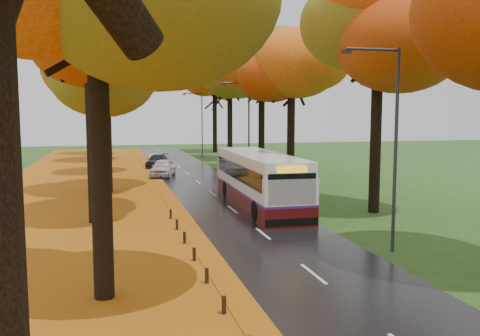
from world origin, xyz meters
name	(u,v)px	position (x,y,z in m)	size (l,w,h in m)	color
road	(210,191)	(0.00, 25.00, 0.02)	(6.50, 90.00, 0.04)	black
centre_line	(210,191)	(0.00, 25.00, 0.04)	(0.12, 90.00, 0.01)	silver
leaf_verge	(76,197)	(-9.00, 25.00, 0.01)	(12.00, 90.00, 0.02)	#94440D
leaf_drift	(166,193)	(-3.05, 25.00, 0.04)	(0.90, 90.00, 0.01)	#B26C12
trees_left	(101,54)	(-7.18, 27.06, 9.53)	(9.20, 74.00, 13.88)	black
trees_right	(298,57)	(7.19, 26.91, 9.69)	(9.30, 74.20, 13.96)	black
bollard_row	(215,289)	(-3.70, 4.70, 0.26)	(0.11, 23.51, 0.52)	black
streetlamp_near	(390,134)	(3.95, 8.00, 4.71)	(2.45, 0.18, 8.00)	#333538
streetlamp_mid	(246,123)	(3.95, 30.00, 4.71)	(2.45, 0.18, 8.00)	#333538
streetlamp_far	(200,120)	(3.95, 52.00, 4.71)	(2.45, 0.18, 8.00)	#333538
bus	(259,179)	(1.72, 18.51, 1.68)	(2.92, 11.92, 3.12)	#450B0A
car_white	(163,168)	(-2.34, 34.40, 0.79)	(1.77, 4.39, 1.50)	silver
car_silver	(155,160)	(-2.35, 43.29, 0.69)	(1.37, 3.92, 1.29)	#A5A7AD
car_dark	(158,161)	(-2.14, 42.14, 0.68)	(1.78, 4.38, 1.27)	black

